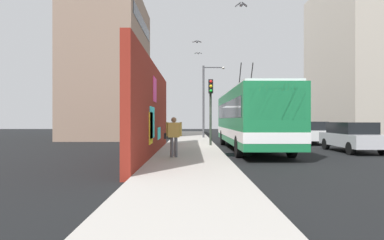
{
  "coord_description": "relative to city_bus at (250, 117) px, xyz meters",
  "views": [
    {
      "loc": [
        -19.97,
        1.54,
        1.72
      ],
      "look_at": [
        -0.07,
        1.48,
        1.7
      ],
      "focal_mm": 30.62,
      "sensor_mm": 36.0,
      "label": 1
    }
  ],
  "objects": [
    {
      "name": "building_far_left",
      "position": [
        12.62,
        11.0,
        4.7
      ],
      "size": [
        11.64,
        6.1,
        13.11
      ],
      "color": "gray",
      "rests_on": "ground_plane"
    },
    {
      "name": "parked_car_black",
      "position": [
        16.13,
        -5.2,
        -1.03
      ],
      "size": [
        4.23,
        1.9,
        1.58
      ],
      "color": "black",
      "rests_on": "ground_plane"
    },
    {
      "name": "flying_pigeons",
      "position": [
        0.52,
        2.01,
        5.42
      ],
      "size": [
        9.78,
        2.46,
        3.14
      ],
      "color": "slate"
    },
    {
      "name": "street_lamp",
      "position": [
        10.33,
        2.01,
        1.95
      ],
      "size": [
        0.44,
        1.98,
        6.31
      ],
      "color": "#4C4C51",
      "rests_on": "sidewalk_slab"
    },
    {
      "name": "curbside_puddle",
      "position": [
        -2.43,
        1.2,
        -1.86
      ],
      "size": [
        1.7,
        1.7,
        0.0
      ],
      "primitive_type": "cylinder",
      "color": "black",
      "rests_on": "ground_plane"
    },
    {
      "name": "parked_car_dark_gray",
      "position": [
        10.78,
        -5.2,
        -1.03
      ],
      "size": [
        4.34,
        1.88,
        1.58
      ],
      "color": "#38383D",
      "rests_on": "ground_plane"
    },
    {
      "name": "graffiti_wall",
      "position": [
        -2.97,
        5.15,
        0.26
      ],
      "size": [
        12.95,
        0.32,
        4.25
      ],
      "color": "maroon",
      "rests_on": "ground_plane"
    },
    {
      "name": "building_far_right",
      "position": [
        15.3,
        -15.2,
        6.03
      ],
      "size": [
        12.56,
        9.49,
        15.79
      ],
      "color": "#B2A899",
      "rests_on": "ground_plane"
    },
    {
      "name": "sidewalk_slab",
      "position": [
        1.56,
        3.4,
        -1.79
      ],
      "size": [
        48.0,
        3.2,
        0.15
      ],
      "primitive_type": "cube",
      "color": "#ADA8A0",
      "rests_on": "ground_plane"
    },
    {
      "name": "pedestrian_near_wall",
      "position": [
        -4.7,
        4.07,
        -0.73
      ],
      "size": [
        0.22,
        0.75,
        1.67
      ],
      "color": "#595960",
      "rests_on": "sidewalk_slab"
    },
    {
      "name": "city_bus",
      "position": [
        0.0,
        0.0,
        0.0
      ],
      "size": [
        11.53,
        2.67,
        5.13
      ],
      "color": "#19723F",
      "rests_on": "ground_plane"
    },
    {
      "name": "traffic_light",
      "position": [
        1.43,
        2.15,
        1.01
      ],
      "size": [
        0.49,
        0.28,
        4.03
      ],
      "color": "#2D382D",
      "rests_on": "sidewalk_slab"
    },
    {
      "name": "ground_plane",
      "position": [
        1.56,
        1.8,
        -1.86
      ],
      "size": [
        80.0,
        80.0,
        0.0
      ],
      "primitive_type": "plane",
      "color": "black"
    },
    {
      "name": "parked_car_silver",
      "position": [
        -1.08,
        -5.2,
        -1.03
      ],
      "size": [
        4.41,
        1.79,
        1.58
      ],
      "color": "#B7B7BC",
      "rests_on": "ground_plane"
    },
    {
      "name": "parked_car_white",
      "position": [
        5.01,
        -5.2,
        -1.03
      ],
      "size": [
        4.57,
        1.88,
        1.58
      ],
      "color": "white",
      "rests_on": "ground_plane"
    }
  ]
}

